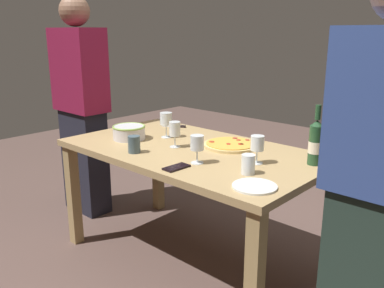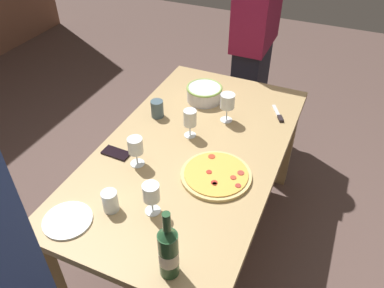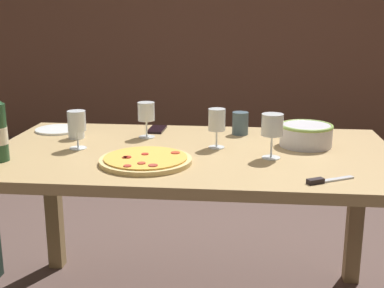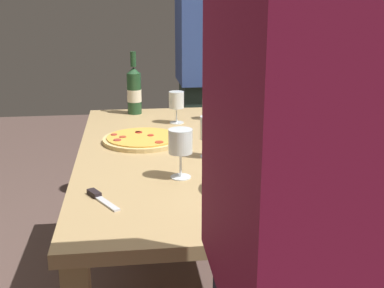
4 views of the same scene
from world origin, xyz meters
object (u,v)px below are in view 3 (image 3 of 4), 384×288
at_px(cup_amber, 76,127).
at_px(cell_phone, 157,129).
at_px(pizza, 146,160).
at_px(wine_glass_by_bottle, 217,121).
at_px(wine_glass_far_right, 77,122).
at_px(serving_bowl, 306,134).
at_px(cup_ceramic, 240,123).
at_px(wine_glass_far_left, 272,126).
at_px(side_plate, 58,130).
at_px(wine_glass_near_pizza, 146,113).
at_px(pizza_knife, 324,180).
at_px(dining_table, 192,173).

height_order(cup_amber, cell_phone, cup_amber).
xyz_separation_m(pizza, wine_glass_by_bottle, (0.24, 0.24, 0.10)).
bearing_deg(pizza, wine_glass_far_right, 150.61).
distance_m(serving_bowl, cup_ceramic, 0.32).
bearing_deg(wine_glass_far_left, cell_phone, 140.69).
bearing_deg(side_plate, cell_phone, 6.32).
height_order(wine_glass_by_bottle, side_plate, wine_glass_by_bottle).
xyz_separation_m(wine_glass_near_pizza, wine_glass_far_right, (-0.24, -0.21, -0.00)).
relative_size(wine_glass_far_right, cell_phone, 1.07).
relative_size(wine_glass_near_pizza, side_plate, 0.75).
distance_m(wine_glass_far_left, pizza_knife, 0.33).
distance_m(wine_glass_far_left, side_plate, 1.03).
height_order(serving_bowl, cup_ceramic, cup_ceramic).
bearing_deg(cup_amber, cup_ceramic, 11.66).
height_order(serving_bowl, cell_phone, serving_bowl).
height_order(dining_table, wine_glass_by_bottle, wine_glass_by_bottle).
xyz_separation_m(wine_glass_by_bottle, side_plate, (-0.75, 0.23, -0.11)).
xyz_separation_m(dining_table, wine_glass_near_pizza, (-0.22, 0.20, 0.20)).
xyz_separation_m(wine_glass_by_bottle, cup_ceramic, (0.09, 0.25, -0.06)).
distance_m(wine_glass_by_bottle, wine_glass_far_right, 0.56).
bearing_deg(pizza_knife, pizza, 166.06).
xyz_separation_m(dining_table, wine_glass_far_left, (0.31, -0.08, 0.22)).
height_order(pizza, wine_glass_far_left, wine_glass_far_left).
xyz_separation_m(pizza, wine_glass_far_right, (-0.31, 0.17, 0.10)).
distance_m(wine_glass_near_pizza, wine_glass_far_right, 0.32).
relative_size(wine_glass_by_bottle, cup_ceramic, 1.59).
distance_m(dining_table, wine_glass_by_bottle, 0.23).
bearing_deg(cell_phone, side_plate, 8.64).
height_order(wine_glass_far_left, pizza_knife, wine_glass_far_left).
bearing_deg(wine_glass_far_right, serving_bowl, 8.39).
distance_m(pizza, cup_amber, 0.51).
bearing_deg(cell_phone, cup_amber, 31.77).
distance_m(wine_glass_near_pizza, wine_glass_by_bottle, 0.35).
distance_m(serving_bowl, side_plate, 1.12).
distance_m(pizza, cup_ceramic, 0.60).
relative_size(dining_table, serving_bowl, 7.38).
relative_size(pizza, wine_glass_far_right, 2.19).
bearing_deg(cup_ceramic, wine_glass_far_right, -154.01).
bearing_deg(wine_glass_by_bottle, serving_bowl, 10.31).
height_order(wine_glass_near_pizza, wine_glass_far_right, wine_glass_near_pizza).
bearing_deg(pizza, wine_glass_far_left, 13.78).
xyz_separation_m(cup_amber, pizza_knife, (0.99, -0.50, -0.04)).
bearing_deg(wine_glass_far_right, cell_phone, 53.36).
relative_size(cup_ceramic, side_plate, 0.48).
height_order(cup_ceramic, side_plate, cup_ceramic).
height_order(wine_glass_far_right, cup_ceramic, wine_glass_far_right).
height_order(wine_glass_far_left, cup_ceramic, wine_glass_far_left).
bearing_deg(cell_phone, pizza, 97.48).
relative_size(cell_phone, pizza_knife, 0.87).
height_order(wine_glass_near_pizza, wine_glass_by_bottle, wine_glass_by_bottle).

